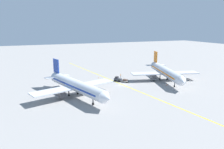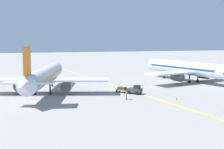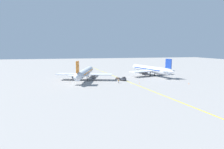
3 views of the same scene
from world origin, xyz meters
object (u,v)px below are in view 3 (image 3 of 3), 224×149
Objects in this scene: baggage_tug_dark at (123,79)px; traffic_cone_by_wingtip at (91,77)px; airplane_at_gate at (84,73)px; traffic_cone_near_nose at (189,83)px; baggage_cart_trailing at (118,79)px; traffic_cone_mid_apron at (140,83)px; airplane_adjacent_stand at (151,69)px; ground_crew_worker at (119,81)px.

baggage_tug_dark is 5.93× the size of traffic_cone_by_wingtip.
airplane_at_gate is 50.04m from traffic_cone_near_nose.
baggage_cart_trailing is at bearing -39.28° from traffic_cone_by_wingtip.
traffic_cone_by_wingtip is (-20.26, 21.31, 0.00)m from traffic_cone_mid_apron.
traffic_cone_mid_apron is (7.53, -10.90, -0.49)m from baggage_cart_trailing.
traffic_cone_near_nose is 22.13m from traffic_cone_mid_apron.
traffic_cone_near_nose is at bearing -24.53° from airplane_at_gate.
airplane_at_gate is 12.08× the size of baggage_cart_trailing.
airplane_adjacent_stand reaches higher than ground_crew_worker.
airplane_adjacent_stand is at bearing -0.43° from traffic_cone_by_wingtip.
airplane_adjacent_stand is 24.29m from baggage_tug_dark.
baggage_tug_dark reaches higher than traffic_cone_mid_apron.
airplane_at_gate reaches higher than ground_crew_worker.
baggage_tug_dark is 5.93× the size of traffic_cone_mid_apron.
traffic_cone_near_nose is at bearing -77.10° from airplane_adjacent_stand.
baggage_cart_trailing is 5.26× the size of traffic_cone_by_wingtip.
airplane_at_gate is at bearing 167.03° from baggage_cart_trailing.
airplane_at_gate is 63.55× the size of traffic_cone_mid_apron.
traffic_cone_mid_apron is at bearing -46.44° from traffic_cone_by_wingtip.
airplane_at_gate is 8.37m from traffic_cone_by_wingtip.
airplane_at_gate is at bearing 148.60° from traffic_cone_mid_apron.
baggage_cart_trailing is 33.43m from traffic_cone_near_nose.
traffic_cone_near_nose is (45.42, -20.73, -3.43)m from airplane_at_gate.
ground_crew_worker is at bearing -125.28° from baggage_tug_dark.
airplane_at_gate is at bearing -120.31° from traffic_cone_by_wingtip.
airplane_adjacent_stand is 27.96m from traffic_cone_near_nose.
ground_crew_worker reaches higher than traffic_cone_mid_apron.
ground_crew_worker is at bearing -38.53° from airplane_at_gate.
airplane_at_gate reaches higher than baggage_tug_dark.
traffic_cone_mid_apron is at bearing -31.40° from airplane_at_gate.
airplane_adjacent_stand is (39.23, 6.33, 0.00)m from airplane_at_gate.
baggage_cart_trailing is at bearing 124.65° from traffic_cone_mid_apron.
baggage_tug_dark is 3.30m from baggage_cart_trailing.
airplane_at_gate is at bearing 155.47° from traffic_cone_near_nose.
traffic_cone_mid_apron and traffic_cone_by_wingtip have the same top height.
airplane_adjacent_stand is 24.99m from baggage_cart_trailing.
baggage_tug_dark is 19.70m from traffic_cone_by_wingtip.
airplane_at_gate is 28.46m from traffic_cone_mid_apron.
ground_crew_worker reaches higher than traffic_cone_near_nose.
traffic_cone_mid_apron is (24.12, -14.72, -3.43)m from airplane_at_gate.
baggage_cart_trailing is at bearing 77.66° from ground_crew_worker.
ground_crew_worker is (-24.39, -18.14, -2.80)m from airplane_adjacent_stand.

